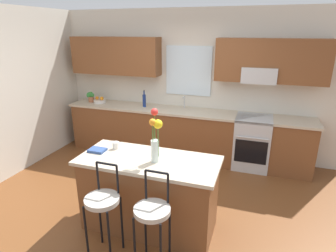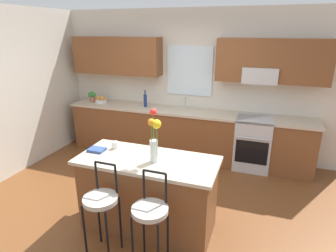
{
  "view_description": "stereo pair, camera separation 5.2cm",
  "coord_description": "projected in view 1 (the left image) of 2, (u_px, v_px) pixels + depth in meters",
  "views": [
    {
      "loc": [
        1.32,
        -3.12,
        2.34
      ],
      "look_at": [
        0.08,
        0.55,
        1.0
      ],
      "focal_mm": 30.07,
      "sensor_mm": 36.0,
      "label": 1
    },
    {
      "loc": [
        1.37,
        -3.1,
        2.34
      ],
      "look_at": [
        0.08,
        0.55,
        1.0
      ],
      "focal_mm": 30.07,
      "sensor_mm": 36.0,
      "label": 2
    }
  ],
  "objects": [
    {
      "name": "bar_stool_middle",
      "position": [
        152.0,
        214.0,
        2.73
      ],
      "size": [
        0.36,
        0.36,
        1.04
      ],
      "color": "black",
      "rests_on": "ground"
    },
    {
      "name": "bottle_olive_oil",
      "position": [
        144.0,
        100.0,
        5.37
      ],
      "size": [
        0.06,
        0.06,
        0.32
      ],
      "color": "navy",
      "rests_on": "counter_run"
    },
    {
      "name": "ground_plane",
      "position": [
        150.0,
        205.0,
        3.95
      ],
      "size": [
        14.0,
        14.0,
        0.0
      ],
      "primitive_type": "plane",
      "color": "brown"
    },
    {
      "name": "back_wall_assembly",
      "position": [
        190.0,
        76.0,
        5.23
      ],
      "size": [
        5.6,
        0.5,
        2.7
      ],
      "color": "beige",
      "rests_on": "ground"
    },
    {
      "name": "counter_run",
      "position": [
        183.0,
        133.0,
        5.33
      ],
      "size": [
        4.56,
        0.64,
        0.92
      ],
      "color": "brown",
      "rests_on": "ground"
    },
    {
      "name": "fruit_bowl_oranges",
      "position": [
        100.0,
        101.0,
        5.7
      ],
      "size": [
        0.24,
        0.24,
        0.13
      ],
      "color": "silver",
      "rests_on": "counter_run"
    },
    {
      "name": "flower_vase",
      "position": [
        155.0,
        137.0,
        3.07
      ],
      "size": [
        0.15,
        0.16,
        0.61
      ],
      "color": "silver",
      "rests_on": "kitchen_island"
    },
    {
      "name": "kitchen_island",
      "position": [
        149.0,
        193.0,
        3.39
      ],
      "size": [
        1.64,
        0.74,
        0.92
      ],
      "color": "brown",
      "rests_on": "ground"
    },
    {
      "name": "oven_range",
      "position": [
        252.0,
        142.0,
        4.93
      ],
      "size": [
        0.6,
        0.64,
        0.92
      ],
      "color": "#B7BABC",
      "rests_on": "ground"
    },
    {
      "name": "potted_plant_small",
      "position": [
        91.0,
        96.0,
        5.73
      ],
      "size": [
        0.18,
        0.12,
        0.21
      ],
      "color": "#9E5B3D",
      "rests_on": "counter_run"
    },
    {
      "name": "cookbook",
      "position": [
        97.0,
        150.0,
        3.44
      ],
      "size": [
        0.2,
        0.15,
        0.03
      ],
      "primitive_type": "cube",
      "color": "navy",
      "rests_on": "kitchen_island"
    },
    {
      "name": "mug_ceramic",
      "position": [
        116.0,
        145.0,
        3.5
      ],
      "size": [
        0.08,
        0.08,
        0.09
      ],
      "primitive_type": "cylinder",
      "color": "silver",
      "rests_on": "kitchen_island"
    },
    {
      "name": "wall_left",
      "position": [
        9.0,
        93.0,
        4.55
      ],
      "size": [
        0.12,
        4.6,
        2.7
      ],
      "primitive_type": "cube",
      "color": "beige",
      "rests_on": "ground"
    },
    {
      "name": "sink_faucet",
      "position": [
        184.0,
        101.0,
        5.27
      ],
      "size": [
        0.02,
        0.13,
        0.23
      ],
      "color": "#B7BABC",
      "rests_on": "counter_run"
    },
    {
      "name": "bar_stool_near",
      "position": [
        103.0,
        204.0,
        2.89
      ],
      "size": [
        0.36,
        0.36,
        1.04
      ],
      "color": "black",
      "rests_on": "ground"
    }
  ]
}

